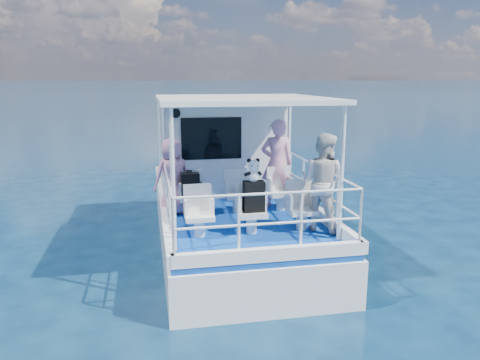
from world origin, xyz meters
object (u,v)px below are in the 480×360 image
passenger_stbd_aft (323,182)px  passenger_port_fwd (173,177)px  panda (253,170)px  backpack_center (254,196)px

passenger_stbd_aft → passenger_port_fwd: bearing=16.4°
passenger_stbd_aft → panda: size_ratio=4.38×
passenger_stbd_aft → backpack_center: passenger_stbd_aft is taller
passenger_port_fwd → panda: 1.95m
panda → backpack_center: bearing=41.8°
passenger_stbd_aft → panda: (-1.23, 0.03, 0.25)m
passenger_port_fwd → passenger_stbd_aft: (2.50, -1.47, 0.10)m
passenger_stbd_aft → backpack_center: 1.23m
passenger_port_fwd → passenger_stbd_aft: size_ratio=0.88×
passenger_port_fwd → panda: bearing=111.7°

